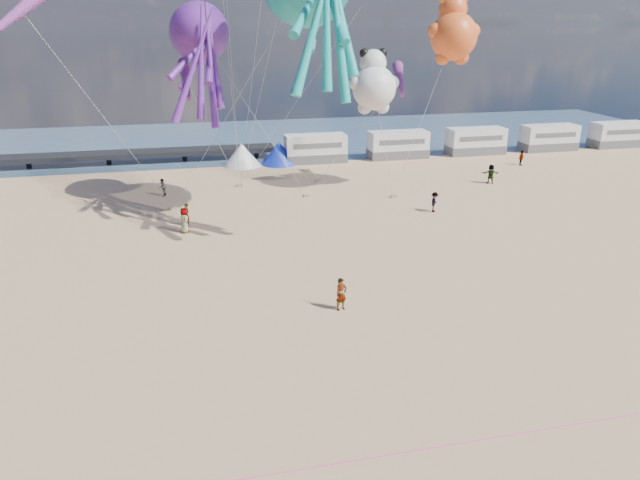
{
  "coord_description": "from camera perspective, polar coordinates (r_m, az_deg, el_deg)",
  "views": [
    {
      "loc": [
        -7.05,
        -20.09,
        14.18
      ],
      "look_at": [
        -1.16,
        6.0,
        4.02
      ],
      "focal_mm": 32.0,
      "sensor_mm": 36.0,
      "label": 1
    }
  ],
  "objects": [
    {
      "name": "beachgoer_4",
      "position": [
        56.52,
        16.71,
        6.34
      ],
      "size": [
        1.14,
        0.65,
        1.83
      ],
      "primitive_type": "imported",
      "rotation": [
        0.0,
        0.0,
        2.94
      ],
      "color": "#7F6659",
      "rests_on": "ground"
    },
    {
      "name": "beachgoer_7",
      "position": [
        51.95,
        -15.48,
        5.09
      ],
      "size": [
        0.62,
        0.83,
        1.56
      ],
      "primitive_type": "imported",
      "rotation": [
        0.0,
        0.0,
        4.54
      ],
      "color": "#7F6659",
      "rests_on": "ground"
    },
    {
      "name": "beachgoer_3",
      "position": [
        65.02,
        19.48,
        7.73
      ],
      "size": [
        1.17,
        1.01,
        1.57
      ],
      "primitive_type": "imported",
      "rotation": [
        0.0,
        0.0,
        0.52
      ],
      "color": "#7F6659",
      "rests_on": "ground"
    },
    {
      "name": "beachgoer_6",
      "position": [
        42.25,
        -13.41,
        1.93
      ],
      "size": [
        0.58,
        0.76,
        1.86
      ],
      "primitive_type": "imported",
      "rotation": [
        0.0,
        0.0,
        1.79
      ],
      "color": "#7F6659",
      "rests_on": "ground"
    },
    {
      "name": "rope_line",
      "position": [
        21.86,
        9.96,
        -19.96
      ],
      "size": [
        34.0,
        0.03,
        0.03
      ],
      "primitive_type": "cylinder",
      "rotation": [
        0.0,
        1.57,
        0.0
      ],
      "color": "#F2338C",
      "rests_on": "ground"
    },
    {
      "name": "ground",
      "position": [
        25.58,
        5.65,
        -12.99
      ],
      "size": [
        120.0,
        120.0,
        0.0
      ],
      "primitive_type": "plane",
      "color": "#DBAF7E",
      "rests_on": "ground"
    },
    {
      "name": "tent_white",
      "position": [
        61.68,
        -7.82,
        8.46
      ],
      "size": [
        4.0,
        4.0,
        2.4
      ],
      "primitive_type": "cone",
      "color": "white",
      "rests_on": "ground"
    },
    {
      "name": "kite_teddy_orange",
      "position": [
        50.97,
        13.22,
        19.22
      ],
      "size": [
        4.87,
        4.6,
        6.6
      ],
      "primitive_type": null,
      "rotation": [
        0.0,
        0.0,
        0.04
      ],
      "color": "#FC6026"
    },
    {
      "name": "kite_octopus_purple",
      "position": [
        47.33,
        -11.98,
        19.65
      ],
      "size": [
        7.74,
        10.46,
        10.99
      ],
      "primitive_type": null,
      "rotation": [
        0.0,
        0.0,
        -0.43
      ],
      "color": "#662696"
    },
    {
      "name": "standing_person",
      "position": [
        30.07,
        2.14,
        -5.43
      ],
      "size": [
        0.76,
        0.61,
        1.79
      ],
      "primitive_type": "imported",
      "rotation": [
        0.0,
        0.0,
        0.32
      ],
      "color": "tan",
      "rests_on": "ground"
    },
    {
      "name": "kite_panda",
      "position": [
        50.34,
        5.44,
        14.9
      ],
      "size": [
        4.82,
        4.58,
        6.39
      ],
      "primitive_type": null,
      "rotation": [
        0.0,
        0.0,
        -0.07
      ],
      "color": "silver"
    },
    {
      "name": "water",
      "position": [
        76.73,
        -7.34,
        10.0
      ],
      "size": [
        120.0,
        120.0,
        0.0
      ],
      "primitive_type": "plane",
      "color": "#3C5874",
      "rests_on": "ground"
    },
    {
      "name": "motorhome_0",
      "position": [
        62.78,
        -0.46,
        9.14
      ],
      "size": [
        6.6,
        2.5,
        3.0
      ],
      "primitive_type": "cube",
      "color": "silver",
      "rests_on": "ground"
    },
    {
      "name": "motorhome_2",
      "position": [
        69.27,
        15.31,
        9.52
      ],
      "size": [
        6.6,
        2.5,
        3.0
      ],
      "primitive_type": "cube",
      "color": "silver",
      "rests_on": "ground"
    },
    {
      "name": "motorhome_4",
      "position": [
        79.86,
        27.65,
        9.33
      ],
      "size": [
        6.6,
        2.5,
        3.0
      ],
      "primitive_type": "cube",
      "color": "silver",
      "rests_on": "ground"
    },
    {
      "name": "sandbag_e",
      "position": [
        53.78,
        -8.0,
        5.43
      ],
      "size": [
        0.5,
        0.35,
        0.22
      ],
      "primitive_type": "cube",
      "color": "gray",
      "rests_on": "ground"
    },
    {
      "name": "sandbag_d",
      "position": [
        54.89,
        -0.2,
        5.94
      ],
      "size": [
        0.5,
        0.35,
        0.22
      ],
      "primitive_type": "cube",
      "color": "gray",
      "rests_on": "ground"
    },
    {
      "name": "beachgoer_5",
      "position": [
        43.7,
        -13.21,
        2.48
      ],
      "size": [
        1.24,
        1.63,
        1.72
      ],
      "primitive_type": "imported",
      "rotation": [
        0.0,
        0.0,
        5.24
      ],
      "color": "#7F6659",
      "rests_on": "ground"
    },
    {
      "name": "windsock_left",
      "position": [
        42.99,
        -27.73,
        19.68
      ],
      "size": [
        3.0,
        7.48,
        7.45
      ],
      "primitive_type": null,
      "rotation": [
        0.0,
        0.0,
        -0.26
      ],
      "color": "red"
    },
    {
      "name": "motorhome_3",
      "position": [
        74.14,
        21.92,
        9.47
      ],
      "size": [
        6.6,
        2.5,
        3.0
      ],
      "primitive_type": "cube",
      "color": "silver",
      "rests_on": "ground"
    },
    {
      "name": "windsock_mid",
      "position": [
        53.12,
        7.99,
        15.54
      ],
      "size": [
        2.23,
        5.28,
        5.19
      ],
      "primitive_type": null,
      "rotation": [
        0.0,
        0.0,
        -0.25
      ],
      "color": "red"
    },
    {
      "name": "sandbag_b",
      "position": [
        50.08,
        -1.4,
        4.47
      ],
      "size": [
        0.5,
        0.35,
        0.22
      ],
      "primitive_type": "cube",
      "color": "gray",
      "rests_on": "ground"
    },
    {
      "name": "beachgoer_2",
      "position": [
        46.66,
        11.38,
        3.73
      ],
      "size": [
        0.96,
        1.0,
        1.63
      ],
      "primitive_type": "imported",
      "rotation": [
        0.0,
        0.0,
        0.95
      ],
      "color": "#7F6659",
      "rests_on": "ground"
    },
    {
      "name": "sandbag_c",
      "position": [
        50.24,
        7.35,
        4.36
      ],
      "size": [
        0.5,
        0.35,
        0.22
      ],
      "primitive_type": "cube",
      "color": "gray",
      "rests_on": "ground"
    },
    {
      "name": "motorhome_1",
      "position": [
        65.42,
        7.81,
        9.43
      ],
      "size": [
        6.6,
        2.5,
        3.0
      ],
      "primitive_type": "cube",
      "color": "silver",
      "rests_on": "ground"
    },
    {
      "name": "windsock_right",
      "position": [
        45.25,
        -13.27,
        15.31
      ],
      "size": [
        1.09,
        4.78,
        4.75
      ],
      "primitive_type": null,
      "rotation": [
        0.0,
        0.0,
        0.04
      ],
      "color": "red"
    },
    {
      "name": "sandbag_a",
      "position": [
        48.08,
        -14.42,
        3.11
      ],
      "size": [
        0.5,
        0.35,
        0.22
      ],
      "primitive_type": "cube",
      "color": "gray",
      "rests_on": "ground"
    },
    {
      "name": "tent_blue",
      "position": [
        62.13,
        -4.11,
        8.69
      ],
      "size": [
        4.0,
        4.0,
        2.4
      ],
      "primitive_type": "cone",
      "color": "#1933CC",
      "rests_on": "ground"
    }
  ]
}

